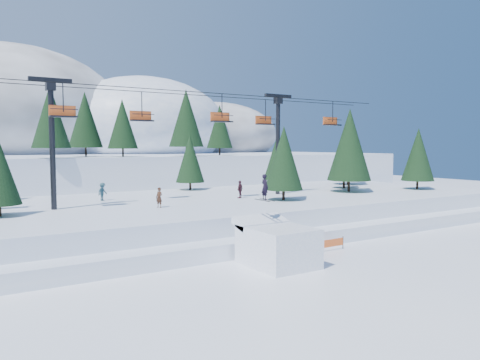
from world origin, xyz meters
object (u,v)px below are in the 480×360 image
banner_near (329,244)px  banner_far (335,233)px  chairlift (180,126)px  jump_kicker (277,244)px

banner_near → banner_far: same height
chairlift → banner_far: chairlift is taller
banner_near → banner_far: (3.16, 2.64, 0.00)m
jump_kicker → banner_far: size_ratio=1.99×
jump_kicker → chairlift: bearing=87.6°
jump_kicker → banner_far: (8.71, 3.83, -0.80)m
jump_kicker → chairlift: (0.65, 15.54, 7.98)m
banner_far → chairlift: bearing=124.5°
jump_kicker → chairlift: 17.48m
chairlift → banner_far: size_ratio=16.08×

